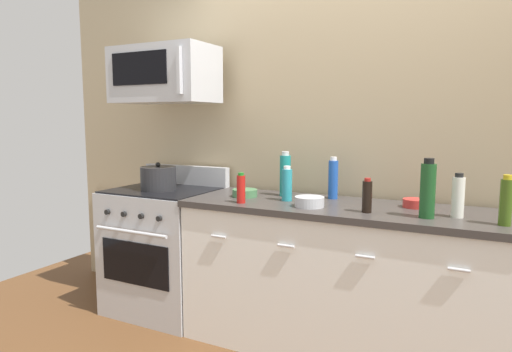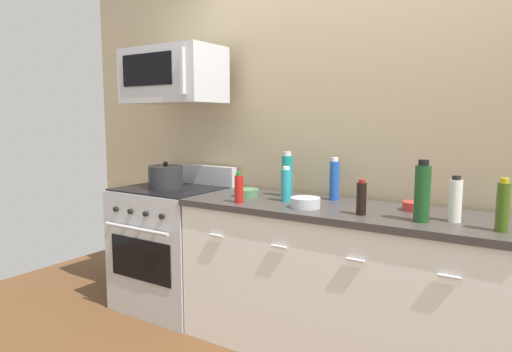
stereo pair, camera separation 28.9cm
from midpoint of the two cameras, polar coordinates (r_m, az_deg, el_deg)
back_wall at (r=3.08m, az=16.30°, el=5.34°), size 5.04×0.10×2.70m
counter_unit at (r=2.86m, az=13.23°, el=-12.95°), size 1.95×0.66×0.92m
range_oven at (r=3.52m, az=-8.19°, el=-8.81°), size 0.76×0.69×1.07m
microwave at (r=3.43m, az=-8.07°, el=12.42°), size 0.74×0.44×0.40m
bottle_sparkling_teal at (r=3.02m, az=6.71°, el=0.08°), size 0.07×0.07×0.30m
bottle_olive_oil at (r=2.43m, az=31.81°, el=-3.31°), size 0.06×0.06×0.25m
bottle_dish_soap at (r=2.84m, az=6.74°, el=-1.13°), size 0.07×0.07×0.22m
bottle_vinegar_white at (r=2.53m, az=26.94°, el=-2.75°), size 0.06×0.06×0.24m
bottle_soy_sauce_dark at (r=2.53m, az=16.41°, el=-2.72°), size 0.05×0.05×0.19m
bottle_wine_green at (r=2.46m, az=23.49°, el=-1.95°), size 0.08×0.08×0.31m
bottle_soda_blue at (r=2.94m, az=12.68°, el=-0.50°), size 0.06×0.06×0.27m
bottle_hot_sauce_red at (r=2.78m, az=0.81°, el=-1.60°), size 0.05×0.05×0.19m
bowl_green_glaze at (r=3.01m, az=1.53°, el=-2.12°), size 0.17×0.17×0.05m
bowl_red_small at (r=2.76m, az=22.34°, el=-3.55°), size 0.14×0.14×0.05m
bowl_steel_prep at (r=2.66m, az=9.38°, el=-3.33°), size 0.17×0.17×0.06m
stockpot at (r=3.37m, az=-8.95°, el=-0.16°), size 0.25×0.25×0.20m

